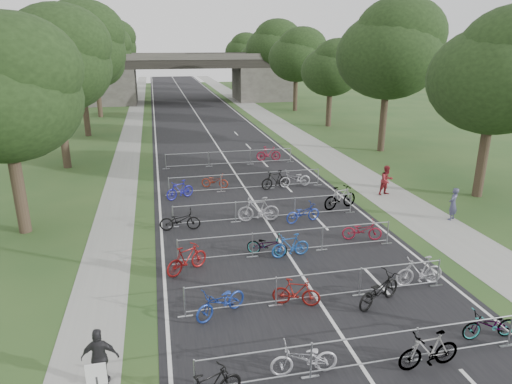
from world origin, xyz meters
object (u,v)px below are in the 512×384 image
overpass_bridge (187,78)px  pedestrian_a (453,204)px  pedestrian_c (100,358)px  pedestrian_b (387,180)px

overpass_bridge → pedestrian_a: overpass_bridge is taller
pedestrian_a → overpass_bridge: bearing=-112.7°
overpass_bridge → pedestrian_a: (9.20, -52.03, -2.69)m
pedestrian_a → pedestrian_c: (-16.14, -8.41, -0.02)m
pedestrian_c → pedestrian_a: bearing=-145.8°
overpass_bridge → pedestrian_c: 60.89m
overpass_bridge → pedestrian_c: (-6.94, -60.43, -2.71)m
pedestrian_a → pedestrian_b: pedestrian_b is taller
pedestrian_b → pedestrian_c: 19.55m
pedestrian_a → pedestrian_c: bearing=-5.3°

